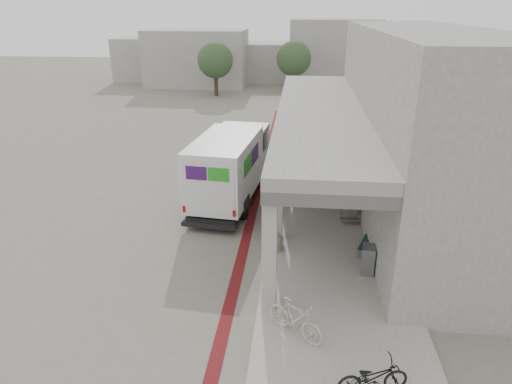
# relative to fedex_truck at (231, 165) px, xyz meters

# --- Properties ---
(ground) EXTENTS (120.00, 120.00, 0.00)m
(ground) POSITION_rel_fedex_truck_xyz_m (0.05, -4.09, -1.56)
(ground) COLOR #676459
(ground) RESTS_ON ground
(bike_lane_stripe) EXTENTS (0.35, 40.00, 0.01)m
(bike_lane_stripe) POSITION_rel_fedex_truck_xyz_m (1.05, -2.09, -1.55)
(bike_lane_stripe) COLOR #5E1215
(bike_lane_stripe) RESTS_ON ground
(sidewalk) EXTENTS (4.40, 28.00, 0.12)m
(sidewalk) POSITION_rel_fedex_truck_xyz_m (4.05, -4.09, -1.50)
(sidewalk) COLOR gray
(sidewalk) RESTS_ON ground
(transit_building) EXTENTS (7.60, 17.00, 7.00)m
(transit_building) POSITION_rel_fedex_truck_xyz_m (6.88, 0.41, 1.84)
(transit_building) COLOR gray
(transit_building) RESTS_ON ground
(distant_backdrop) EXTENTS (28.00, 10.00, 6.50)m
(distant_backdrop) POSITION_rel_fedex_truck_xyz_m (-2.79, 31.80, 1.14)
(distant_backdrop) COLOR gray
(distant_backdrop) RESTS_ON ground
(tree_left) EXTENTS (3.20, 3.20, 4.80)m
(tree_left) POSITION_rel_fedex_truck_xyz_m (-4.95, 23.91, 1.62)
(tree_left) COLOR #38281C
(tree_left) RESTS_ON ground
(tree_mid) EXTENTS (3.20, 3.20, 4.80)m
(tree_mid) POSITION_rel_fedex_truck_xyz_m (2.05, 25.91, 1.62)
(tree_mid) COLOR #38281C
(tree_mid) RESTS_ON ground
(tree_right) EXTENTS (3.20, 3.20, 4.80)m
(tree_right) POSITION_rel_fedex_truck_xyz_m (10.05, 24.91, 1.62)
(tree_right) COLOR #38281C
(tree_right) RESTS_ON ground
(fedex_truck) EXTENTS (2.83, 7.05, 2.93)m
(fedex_truck) POSITION_rel_fedex_truck_xyz_m (0.00, 0.00, 0.00)
(fedex_truck) COLOR black
(fedex_truck) RESTS_ON ground
(bench) EXTENTS (0.86, 1.61, 0.37)m
(bench) POSITION_rel_fedex_truck_xyz_m (5.25, -4.12, -1.17)
(bench) COLOR slate
(bench) RESTS_ON sidewalk
(bollard_near) EXTENTS (0.42, 0.42, 0.63)m
(bollard_near) POSITION_rel_fedex_truck_xyz_m (2.15, -7.49, -1.12)
(bollard_near) COLOR gray
(bollard_near) RESTS_ON sidewalk
(bollard_far) EXTENTS (0.42, 0.42, 0.63)m
(bollard_far) POSITION_rel_fedex_truck_xyz_m (2.15, -4.44, -1.12)
(bollard_far) COLOR gray
(bollard_far) RESTS_ON sidewalk
(utility_cabinet) EXTENTS (0.48, 0.59, 0.89)m
(utility_cabinet) POSITION_rel_fedex_truck_xyz_m (5.05, -5.57, -0.99)
(utility_cabinet) COLOR slate
(utility_cabinet) RESTS_ON sidewalk
(bicycle_black) EXTENTS (1.63, 0.90, 0.81)m
(bicycle_black) POSITION_rel_fedex_truck_xyz_m (4.54, -10.37, -1.03)
(bicycle_black) COLOR black
(bicycle_black) RESTS_ON sidewalk
(bicycle_cream) EXTENTS (1.62, 1.40, 1.01)m
(bicycle_cream) POSITION_rel_fedex_truck_xyz_m (2.88, -8.71, -0.94)
(bicycle_cream) COLOR #B9B2A3
(bicycle_cream) RESTS_ON sidewalk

